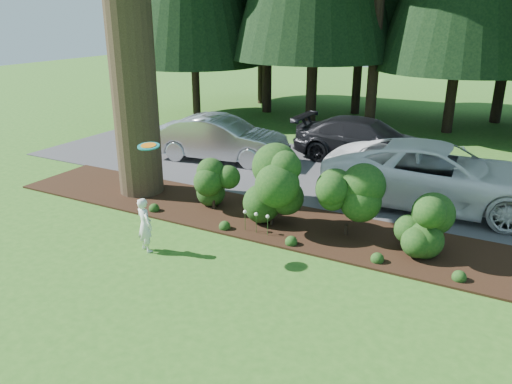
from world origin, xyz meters
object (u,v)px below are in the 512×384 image
Objects in this scene: car_white_suv at (438,175)px; car_dark_suv at (366,141)px; frisbee at (149,146)px; child at (145,225)px; car_silver_wagon at (221,138)px.

car_dark_suv is at bearing 39.41° from car_white_suv.
child is at bearing -177.83° from frisbee.
frisbee is at bearing -157.84° from child.
child is (-2.24, -8.96, -0.15)m from car_dark_suv.
frisbee is at bearing -167.94° from car_silver_wagon.
car_white_suv reaches higher than car_dark_suv.
frisbee is (2.55, -6.73, 1.61)m from car_silver_wagon.
car_white_suv is 4.89× the size of child.
car_white_suv is (7.41, -0.93, 0.07)m from car_silver_wagon.
car_dark_suv is 4.12× the size of child.
car_dark_suv reaches higher than child.
car_silver_wagon is 7.46m from car_white_suv.
frisbee is at bearing 168.67° from car_dark_suv.
car_silver_wagon is at bearing 117.32° from car_dark_suv.
car_dark_suv is at bearing 77.54° from frisbee.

